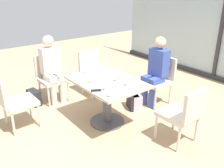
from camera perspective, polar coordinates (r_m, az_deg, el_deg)
ground_plane at (r=4.04m, az=-1.13°, el=-8.89°), size 12.00×12.00×0.00m
window_wall_backdrop at (r=6.00m, az=24.52°, el=12.04°), size 5.84×0.10×2.70m
dining_table_main at (r=3.79m, az=-1.19°, el=-2.01°), size 1.18×0.84×0.73m
chair_near_window at (r=4.58m, az=11.11°, el=1.55°), size 0.46×0.51×0.87m
chair_side_end at (r=4.76m, az=-14.28°, el=2.07°), size 0.50×0.46×0.87m
chair_far_right at (r=3.44m, az=16.62°, el=-6.42°), size 0.50×0.46×0.87m
chair_far_left at (r=4.89m, az=-4.44°, el=3.30°), size 0.50×0.46×0.87m
chair_front_left at (r=3.94m, az=-22.30°, el=-3.39°), size 0.46×0.50×0.87m
person_near_window at (r=4.43m, az=10.36°, el=3.70°), size 0.34×0.39×1.26m
person_side_end at (r=4.60m, az=-13.95°, el=4.07°), size 0.39×0.34×1.26m
wine_glass_0 at (r=3.64m, az=1.17°, el=2.57°), size 0.07×0.07×0.18m
wine_glass_1 at (r=4.02m, az=-6.17°, el=4.40°), size 0.07×0.07×0.18m
wine_glass_2 at (r=3.48m, az=3.81°, el=1.58°), size 0.07×0.07×0.18m
wine_glass_3 at (r=4.16m, az=-2.05°, el=5.15°), size 0.07×0.07×0.18m
wine_glass_4 at (r=3.60m, az=-4.79°, el=2.25°), size 0.07×0.07×0.18m
wine_glass_5 at (r=3.12m, az=-0.31°, el=-0.97°), size 0.07×0.07×0.18m
wine_glass_6 at (r=3.74m, az=1.98°, el=3.10°), size 0.07×0.07×0.18m
coffee_cup at (r=3.36m, az=-1.40°, el=-0.80°), size 0.08×0.08×0.09m
cell_phone_on_table at (r=3.37m, az=-3.79°, el=-1.52°), size 0.13×0.16×0.01m
handbag_0 at (r=4.41m, az=4.94°, el=-4.02°), size 0.34×0.27×0.28m
handbag_1 at (r=4.75m, az=-17.85°, el=-3.04°), size 0.31×0.19×0.28m
handbag_2 at (r=4.41m, az=5.47°, el=-4.01°), size 0.34×0.26×0.28m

